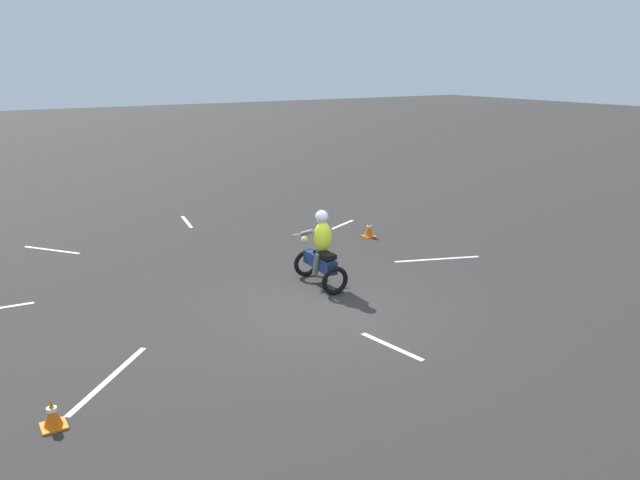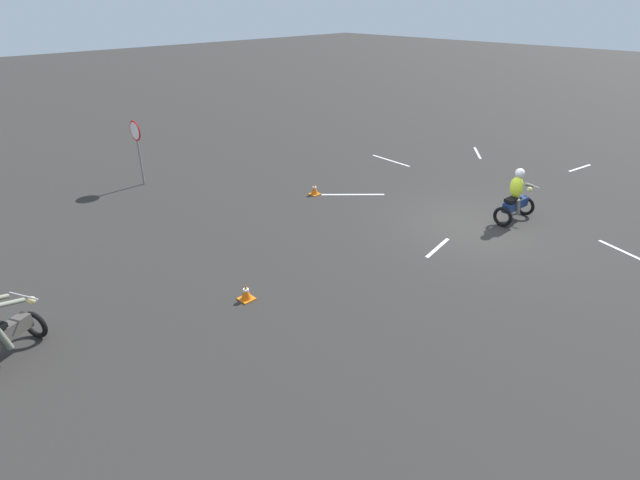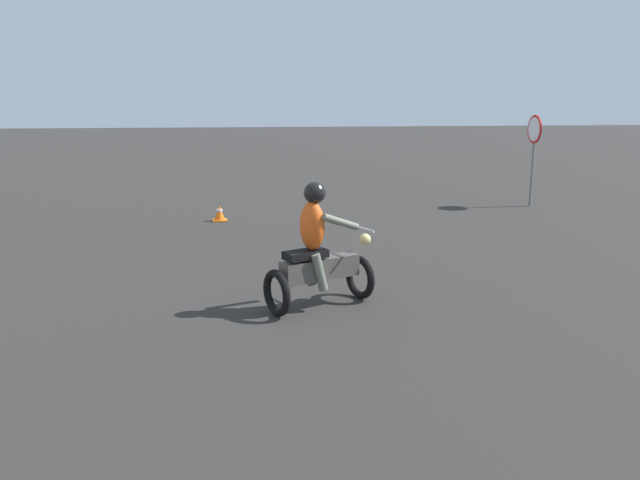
# 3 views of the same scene
# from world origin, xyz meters

# --- Properties ---
(motorcycle_rider_background) EXTENTS (1.15, 1.53, 1.66)m
(motorcycle_rider_background) POSITION_xyz_m (3.04, 11.65, 0.73)
(motorcycle_rider_background) COLOR black
(motorcycle_rider_background) RESTS_ON ground
(stop_sign) EXTENTS (0.70, 0.08, 2.30)m
(stop_sign) POSITION_xyz_m (10.25, 5.20, 1.63)
(stop_sign) COLOR slate
(stop_sign) RESTS_ON ground
(traffic_cone_mid_center) EXTENTS (0.32, 0.32, 0.36)m
(traffic_cone_mid_center) POSITION_xyz_m (9.28, 13.05, 0.17)
(traffic_cone_mid_center) COLOR orange
(traffic_cone_mid_center) RESTS_ON ground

